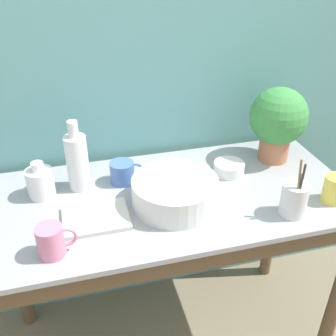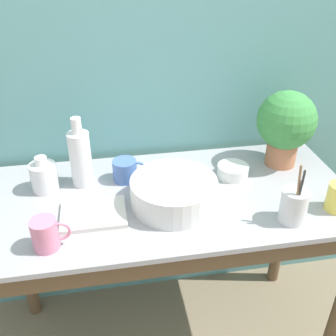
{
  "view_description": "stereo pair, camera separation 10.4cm",
  "coord_description": "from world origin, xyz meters",
  "px_view_note": "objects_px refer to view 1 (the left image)",
  "views": [
    {
      "loc": [
        -0.31,
        -0.85,
        1.7
      ],
      "look_at": [
        0.0,
        0.33,
        0.96
      ],
      "focal_mm": 42.0,
      "sensor_mm": 36.0,
      "label": 1
    },
    {
      "loc": [
        -0.21,
        -0.87,
        1.7
      ],
      "look_at": [
        0.0,
        0.33,
        0.96
      ],
      "focal_mm": 42.0,
      "sensor_mm": 36.0,
      "label": 2
    }
  ],
  "objects_px": {
    "bottle_tall": "(77,161)",
    "bottle_short": "(40,182)",
    "bowl_small_enamel_white": "(229,168)",
    "mug_pink": "(52,241)",
    "utensil_cup": "(294,199)",
    "mug_blue": "(123,172)",
    "potted_plant": "(278,120)",
    "bowl_wash_large": "(175,192)",
    "mug_yellow": "(335,189)",
    "tray_board": "(96,218)"
  },
  "relations": [
    {
      "from": "tray_board",
      "to": "utensil_cup",
      "type": "bearing_deg",
      "value": -11.85
    },
    {
      "from": "mug_pink",
      "to": "bottle_tall",
      "type": "bearing_deg",
      "value": 73.29
    },
    {
      "from": "bottle_tall",
      "to": "tray_board",
      "type": "height_order",
      "value": "bottle_tall"
    },
    {
      "from": "mug_blue",
      "to": "bottle_short",
      "type": "bearing_deg",
      "value": -176.87
    },
    {
      "from": "utensil_cup",
      "to": "potted_plant",
      "type": "bearing_deg",
      "value": 72.16
    },
    {
      "from": "mug_blue",
      "to": "utensil_cup",
      "type": "height_order",
      "value": "utensil_cup"
    },
    {
      "from": "bowl_wash_large",
      "to": "bowl_small_enamel_white",
      "type": "relative_size",
      "value": 2.48
    },
    {
      "from": "utensil_cup",
      "to": "mug_pink",
      "type": "bearing_deg",
      "value": 179.57
    },
    {
      "from": "bottle_short",
      "to": "utensil_cup",
      "type": "bearing_deg",
      "value": -21.8
    },
    {
      "from": "bowl_small_enamel_white",
      "to": "utensil_cup",
      "type": "xyz_separation_m",
      "value": [
        0.11,
        -0.31,
        0.04
      ]
    },
    {
      "from": "mug_pink",
      "to": "tray_board",
      "type": "relative_size",
      "value": 0.54
    },
    {
      "from": "bowl_small_enamel_white",
      "to": "mug_yellow",
      "type": "bearing_deg",
      "value": -42.92
    },
    {
      "from": "bottle_tall",
      "to": "bowl_small_enamel_white",
      "type": "distance_m",
      "value": 0.6
    },
    {
      "from": "bottle_short",
      "to": "mug_blue",
      "type": "relative_size",
      "value": 1.1
    },
    {
      "from": "potted_plant",
      "to": "bottle_short",
      "type": "height_order",
      "value": "potted_plant"
    },
    {
      "from": "utensil_cup",
      "to": "bowl_small_enamel_white",
      "type": "bearing_deg",
      "value": 109.52
    },
    {
      "from": "bottle_tall",
      "to": "utensil_cup",
      "type": "distance_m",
      "value": 0.79
    },
    {
      "from": "mug_blue",
      "to": "mug_pink",
      "type": "xyz_separation_m",
      "value": [
        -0.27,
        -0.35,
        0.01
      ]
    },
    {
      "from": "bottle_tall",
      "to": "bottle_short",
      "type": "bearing_deg",
      "value": -171.91
    },
    {
      "from": "bottle_short",
      "to": "tray_board",
      "type": "distance_m",
      "value": 0.27
    },
    {
      "from": "mug_yellow",
      "to": "tray_board",
      "type": "bearing_deg",
      "value": 172.82
    },
    {
      "from": "mug_blue",
      "to": "utensil_cup",
      "type": "xyz_separation_m",
      "value": [
        0.54,
        -0.36,
        0.02
      ]
    },
    {
      "from": "potted_plant",
      "to": "tray_board",
      "type": "xyz_separation_m",
      "value": [
        -0.79,
        -0.23,
        -0.18
      ]
    },
    {
      "from": "mug_pink",
      "to": "utensil_cup",
      "type": "bearing_deg",
      "value": -0.43
    },
    {
      "from": "potted_plant",
      "to": "bottle_short",
      "type": "xyz_separation_m",
      "value": [
        -0.97,
        -0.03,
        -0.13
      ]
    },
    {
      "from": "mug_yellow",
      "to": "tray_board",
      "type": "relative_size",
      "value": 0.54
    },
    {
      "from": "bottle_short",
      "to": "tray_board",
      "type": "relative_size",
      "value": 0.63
    },
    {
      "from": "potted_plant",
      "to": "mug_blue",
      "type": "bearing_deg",
      "value": -178.56
    },
    {
      "from": "potted_plant",
      "to": "mug_yellow",
      "type": "bearing_deg",
      "value": -78.58
    },
    {
      "from": "bowl_wash_large",
      "to": "bottle_tall",
      "type": "distance_m",
      "value": 0.39
    },
    {
      "from": "mug_blue",
      "to": "potted_plant",
      "type": "bearing_deg",
      "value": 1.44
    },
    {
      "from": "bowl_small_enamel_white",
      "to": "bottle_tall",
      "type": "bearing_deg",
      "value": 175.26
    },
    {
      "from": "bottle_short",
      "to": "mug_yellow",
      "type": "distance_m",
      "value": 1.08
    },
    {
      "from": "potted_plant",
      "to": "utensil_cup",
      "type": "distance_m",
      "value": 0.41
    },
    {
      "from": "potted_plant",
      "to": "mug_pink",
      "type": "bearing_deg",
      "value": -158.53
    },
    {
      "from": "mug_yellow",
      "to": "bottle_tall",
      "type": "bearing_deg",
      "value": 159.92
    },
    {
      "from": "bottle_short",
      "to": "bowl_small_enamel_white",
      "type": "relative_size",
      "value": 1.13
    },
    {
      "from": "bowl_wash_large",
      "to": "mug_pink",
      "type": "xyz_separation_m",
      "value": [
        -0.43,
        -0.16,
        0.0
      ]
    },
    {
      "from": "bottle_short",
      "to": "mug_yellow",
      "type": "bearing_deg",
      "value": -16.49
    },
    {
      "from": "bottle_short",
      "to": "mug_pink",
      "type": "height_order",
      "value": "bottle_short"
    },
    {
      "from": "bowl_wash_large",
      "to": "mug_pink",
      "type": "height_order",
      "value": "mug_pink"
    },
    {
      "from": "mug_pink",
      "to": "utensil_cup",
      "type": "xyz_separation_m",
      "value": [
        0.81,
        -0.01,
        0.01
      ]
    },
    {
      "from": "mug_pink",
      "to": "bowl_small_enamel_white",
      "type": "distance_m",
      "value": 0.76
    },
    {
      "from": "bottle_tall",
      "to": "mug_pink",
      "type": "height_order",
      "value": "bottle_tall"
    },
    {
      "from": "mug_yellow",
      "to": "mug_pink",
      "type": "relative_size",
      "value": 1.0
    },
    {
      "from": "mug_pink",
      "to": "utensil_cup",
      "type": "relative_size",
      "value": 0.54
    },
    {
      "from": "bottle_short",
      "to": "mug_yellow",
      "type": "height_order",
      "value": "bottle_short"
    },
    {
      "from": "bottle_short",
      "to": "utensil_cup",
      "type": "height_order",
      "value": "utensil_cup"
    },
    {
      "from": "bowl_wash_large",
      "to": "utensil_cup",
      "type": "bearing_deg",
      "value": -23.03
    },
    {
      "from": "mug_pink",
      "to": "bowl_small_enamel_white",
      "type": "xyz_separation_m",
      "value": [
        0.7,
        0.3,
        -0.03
      ]
    }
  ]
}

